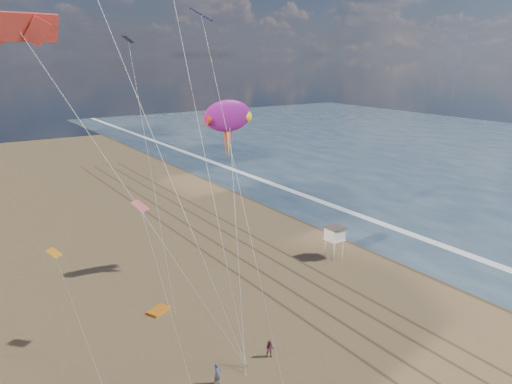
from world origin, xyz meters
The scene contains 9 objects.
wet_sand centered at (19.00, 40.00, 0.00)m, with size 260.00×260.00×0.00m, color #42301E.
foam centered at (23.20, 40.00, 0.00)m, with size 260.00×260.00×0.00m, color white.
tracks centered at (2.55, 30.00, 0.01)m, with size 7.68×120.00×0.01m.
lifeguard_stand centered at (10.02, 27.17, 2.77)m, with size 1.99×1.99×3.59m.
grounded_kite centered at (-10.98, 26.47, 0.11)m, with size 1.95×1.24×0.22m, color orange.
show_kite centered at (-1.53, 30.15, 16.09)m, with size 6.36×8.36×23.10m.
kite_flyer_a centered at (-11.51, 14.85, 0.82)m, with size 0.60×0.39×1.63m, color slate.
kite_flyer_b centered at (-6.71, 15.47, 0.71)m, with size 0.69×0.54×1.43m, color #8C4750.
small_kites centered at (-14.65, 25.67, 17.82)m, with size 15.99×15.70×18.28m.
Camera 1 is at (-25.36, -11.13, 21.71)m, focal length 35.00 mm.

